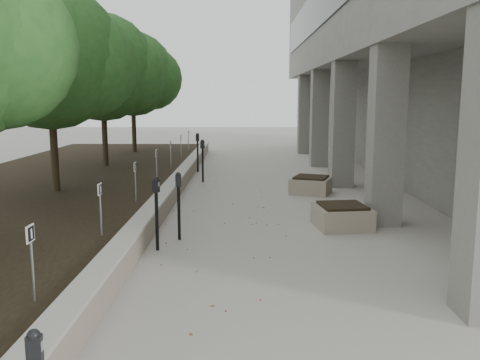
{
  "coord_description": "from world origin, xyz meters",
  "views": [
    {
      "loc": [
        0.2,
        -5.4,
        2.86
      ],
      "look_at": [
        0.13,
        6.51,
        0.93
      ],
      "focal_mm": 38.1,
      "sensor_mm": 36.0,
      "label": 1
    }
  ],
  "objects_px": {
    "parking_meter_3": "(157,214)",
    "planter_back": "(311,185)",
    "parking_meter_4": "(203,161)",
    "parking_meter_5": "(198,153)",
    "crabapple_tree_4": "(103,90)",
    "parking_meter_2": "(179,206)",
    "crabapple_tree_3": "(51,88)",
    "planter_front": "(342,216)",
    "crabapple_tree_5": "(133,92)"
  },
  "relations": [
    {
      "from": "crabapple_tree_3",
      "to": "planter_back",
      "type": "height_order",
      "value": "crabapple_tree_3"
    },
    {
      "from": "crabapple_tree_3",
      "to": "parking_meter_2",
      "type": "relative_size",
      "value": 3.9
    },
    {
      "from": "crabapple_tree_3",
      "to": "planter_front",
      "type": "xyz_separation_m",
      "value": [
        7.21,
        -2.36,
        -2.85
      ]
    },
    {
      "from": "parking_meter_4",
      "to": "planter_back",
      "type": "xyz_separation_m",
      "value": [
        3.43,
        -2.0,
        -0.48
      ]
    },
    {
      "from": "parking_meter_3",
      "to": "planter_back",
      "type": "relative_size",
      "value": 1.28
    },
    {
      "from": "crabapple_tree_3",
      "to": "parking_meter_2",
      "type": "xyz_separation_m",
      "value": [
        3.71,
        -3.37,
        -2.42
      ]
    },
    {
      "from": "crabapple_tree_5",
      "to": "parking_meter_3",
      "type": "height_order",
      "value": "crabapple_tree_5"
    },
    {
      "from": "crabapple_tree_3",
      "to": "parking_meter_2",
      "type": "bearing_deg",
      "value": -42.22
    },
    {
      "from": "parking_meter_4",
      "to": "parking_meter_2",
      "type": "bearing_deg",
      "value": -67.57
    },
    {
      "from": "crabapple_tree_4",
      "to": "parking_meter_2",
      "type": "bearing_deg",
      "value": -66.09
    },
    {
      "from": "parking_meter_2",
      "to": "parking_meter_3",
      "type": "distance_m",
      "value": 0.79
    },
    {
      "from": "parking_meter_2",
      "to": "planter_front",
      "type": "relative_size",
      "value": 1.23
    },
    {
      "from": "planter_front",
      "to": "parking_meter_5",
      "type": "bearing_deg",
      "value": 114.73
    },
    {
      "from": "crabapple_tree_5",
      "to": "parking_meter_2",
      "type": "relative_size",
      "value": 3.9
    },
    {
      "from": "parking_meter_4",
      "to": "crabapple_tree_5",
      "type": "bearing_deg",
      "value": 142.17
    },
    {
      "from": "parking_meter_3",
      "to": "parking_meter_5",
      "type": "relative_size",
      "value": 0.93
    },
    {
      "from": "crabapple_tree_3",
      "to": "parking_meter_5",
      "type": "xyz_separation_m",
      "value": [
        3.25,
        6.23,
        -2.36
      ]
    },
    {
      "from": "parking_meter_4",
      "to": "parking_meter_5",
      "type": "distance_m",
      "value": 2.47
    },
    {
      "from": "crabapple_tree_4",
      "to": "parking_meter_4",
      "type": "relative_size",
      "value": 3.7
    },
    {
      "from": "parking_meter_5",
      "to": "planter_front",
      "type": "relative_size",
      "value": 1.34
    },
    {
      "from": "parking_meter_5",
      "to": "planter_back",
      "type": "relative_size",
      "value": 1.37
    },
    {
      "from": "crabapple_tree_4",
      "to": "parking_meter_5",
      "type": "distance_m",
      "value": 4.2
    },
    {
      "from": "crabapple_tree_3",
      "to": "parking_meter_3",
      "type": "bearing_deg",
      "value": -50.37
    },
    {
      "from": "planter_front",
      "to": "planter_back",
      "type": "height_order",
      "value": "planter_front"
    },
    {
      "from": "parking_meter_2",
      "to": "planter_front",
      "type": "xyz_separation_m",
      "value": [
        3.5,
        1.0,
        -0.43
      ]
    },
    {
      "from": "crabapple_tree_3",
      "to": "crabapple_tree_5",
      "type": "bearing_deg",
      "value": 90.0
    },
    {
      "from": "crabapple_tree_4",
      "to": "parking_meter_4",
      "type": "xyz_separation_m",
      "value": [
        3.64,
        -1.21,
        -2.38
      ]
    },
    {
      "from": "parking_meter_2",
      "to": "planter_back",
      "type": "distance_m",
      "value": 6.16
    },
    {
      "from": "crabapple_tree_4",
      "to": "parking_meter_2",
      "type": "distance_m",
      "value": 9.47
    },
    {
      "from": "crabapple_tree_3",
      "to": "crabapple_tree_5",
      "type": "xyz_separation_m",
      "value": [
        0.0,
        10.0,
        0.0
      ]
    },
    {
      "from": "crabapple_tree_4",
      "to": "parking_meter_3",
      "type": "relative_size",
      "value": 3.83
    },
    {
      "from": "parking_meter_2",
      "to": "parking_meter_3",
      "type": "bearing_deg",
      "value": -121.64
    },
    {
      "from": "crabapple_tree_3",
      "to": "parking_meter_5",
      "type": "distance_m",
      "value": 7.41
    },
    {
      "from": "crabapple_tree_5",
      "to": "parking_meter_3",
      "type": "distance_m",
      "value": 14.68
    },
    {
      "from": "parking_meter_3",
      "to": "parking_meter_2",
      "type": "bearing_deg",
      "value": 85.85
    },
    {
      "from": "crabapple_tree_5",
      "to": "planter_back",
      "type": "xyz_separation_m",
      "value": [
        7.06,
        -8.22,
        -2.86
      ]
    },
    {
      "from": "crabapple_tree_5",
      "to": "planter_front",
      "type": "height_order",
      "value": "crabapple_tree_5"
    },
    {
      "from": "crabapple_tree_3",
      "to": "planter_back",
      "type": "distance_m",
      "value": 7.83
    },
    {
      "from": "parking_meter_4",
      "to": "planter_front",
      "type": "bearing_deg",
      "value": -38.02
    },
    {
      "from": "parking_meter_5",
      "to": "planter_back",
      "type": "height_order",
      "value": "parking_meter_5"
    },
    {
      "from": "parking_meter_3",
      "to": "parking_meter_5",
      "type": "xyz_separation_m",
      "value": [
        -0.13,
        10.31,
        0.05
      ]
    },
    {
      "from": "crabapple_tree_5",
      "to": "planter_front",
      "type": "bearing_deg",
      "value": -59.76
    },
    {
      "from": "crabapple_tree_3",
      "to": "parking_meter_3",
      "type": "relative_size",
      "value": 3.83
    },
    {
      "from": "parking_meter_2",
      "to": "parking_meter_5",
      "type": "distance_m",
      "value": 9.61
    },
    {
      "from": "crabapple_tree_4",
      "to": "parking_meter_5",
      "type": "relative_size",
      "value": 3.58
    },
    {
      "from": "parking_meter_2",
      "to": "parking_meter_5",
      "type": "xyz_separation_m",
      "value": [
        -0.46,
        9.6,
        0.06
      ]
    },
    {
      "from": "parking_meter_4",
      "to": "planter_back",
      "type": "relative_size",
      "value": 1.32
    },
    {
      "from": "crabapple_tree_3",
      "to": "planter_front",
      "type": "relative_size",
      "value": 4.79
    },
    {
      "from": "crabapple_tree_5",
      "to": "parking_meter_4",
      "type": "height_order",
      "value": "crabapple_tree_5"
    },
    {
      "from": "crabapple_tree_3",
      "to": "crabapple_tree_4",
      "type": "xyz_separation_m",
      "value": [
        0.0,
        5.0,
        0.0
      ]
    }
  ]
}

